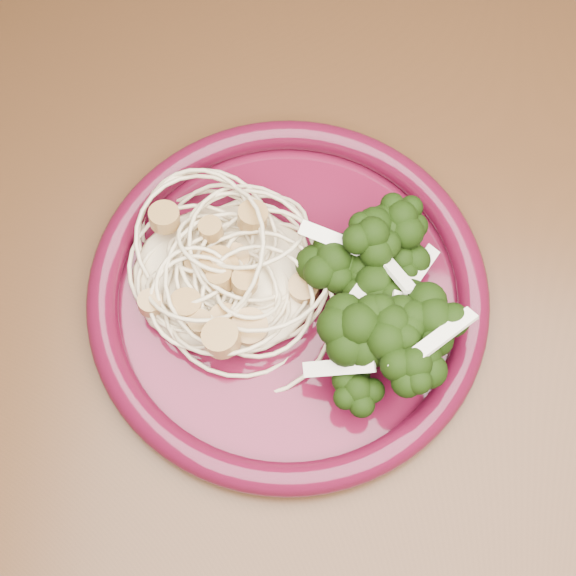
{
  "coord_description": "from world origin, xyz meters",
  "views": [
    {
      "loc": [
        0.03,
        -0.27,
        1.29
      ],
      "look_at": [
        0.01,
        -0.05,
        0.77
      ],
      "focal_mm": 50.0,
      "sensor_mm": 36.0,
      "label": 1
    }
  ],
  "objects": [
    {
      "name": "dining_table",
      "position": [
        0.0,
        0.0,
        0.65
      ],
      "size": [
        1.2,
        0.8,
        0.75
      ],
      "color": "#472814",
      "rests_on": "ground"
    },
    {
      "name": "spaghetti_pile",
      "position": [
        -0.03,
        -0.05,
        0.77
      ],
      "size": [
        0.15,
        0.14,
        0.03
      ],
      "primitive_type": "ellipsoid",
      "rotation": [
        0.0,
        0.0,
        -0.14
      ],
      "color": "beige",
      "rests_on": "dinner_plate"
    },
    {
      "name": "scallop_cluster",
      "position": [
        -0.03,
        -0.05,
        0.81
      ],
      "size": [
        0.14,
        0.14,
        0.04
      ],
      "primitive_type": null,
      "rotation": [
        0.0,
        0.0,
        -0.14
      ],
      "color": "tan",
      "rests_on": "spaghetti_pile"
    },
    {
      "name": "onion_garnish",
      "position": [
        0.07,
        -0.06,
        0.81
      ],
      "size": [
        0.08,
        0.1,
        0.05
      ],
      "primitive_type": null,
      "rotation": [
        0.0,
        0.0,
        -0.14
      ],
      "color": "white",
      "rests_on": "broccoli_pile"
    },
    {
      "name": "dinner_plate",
      "position": [
        0.01,
        -0.05,
        0.76
      ],
      "size": [
        0.32,
        0.32,
        0.02
      ],
      "rotation": [
        0.0,
        0.0,
        -0.14
      ],
      "color": "#4C0B1E",
      "rests_on": "dining_table"
    },
    {
      "name": "broccoli_pile",
      "position": [
        0.07,
        -0.06,
        0.78
      ],
      "size": [
        0.11,
        0.16,
        0.05
      ],
      "primitive_type": "ellipsoid",
      "rotation": [
        0.0,
        0.0,
        -0.14
      ],
      "color": "black",
      "rests_on": "dinner_plate"
    }
  ]
}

